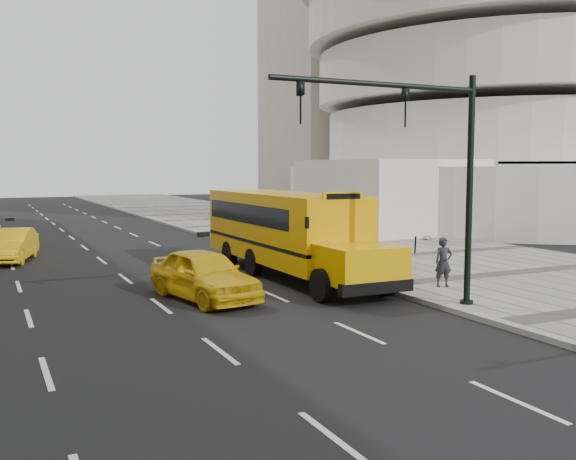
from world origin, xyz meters
name	(u,v)px	position (x,y,z in m)	size (l,w,h in m)	color
ground	(153,277)	(0.00, 0.00, 0.00)	(140.00, 140.00, 0.00)	black
sidewalk_museum	(422,255)	(12.00, 0.00, 0.07)	(12.00, 140.00, 0.15)	gray
curb_museum	(301,264)	(6.00, 0.00, 0.07)	(0.30, 140.00, 0.15)	gray
guggenheim	(459,46)	(29.37, 18.51, 13.58)	(33.20, 42.20, 35.00)	silver
school_bus	(285,227)	(4.50, -1.65, 1.76)	(2.96, 11.56, 3.19)	#DD9B02
taxi_near	(204,274)	(0.40, -4.70, 0.76)	(1.80, 4.47, 1.52)	gold
taxi_far	(11,245)	(-4.46, 6.26, 0.69)	(1.46, 4.19, 1.38)	gold
pedestrian	(443,262)	(7.68, -6.71, 0.94)	(0.57, 0.38, 1.57)	black
traffic_signal	(429,161)	(5.19, -9.06, 4.09)	(6.18, 0.36, 6.40)	black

